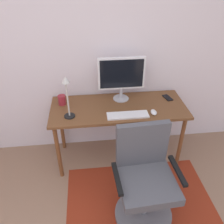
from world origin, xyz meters
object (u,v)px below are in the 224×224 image
(desk, at_px, (118,112))
(coffee_cup, at_px, (62,100))
(office_chair, at_px, (144,184))
(desk_lamp, at_px, (67,93))
(monitor, at_px, (121,75))
(keyboard, at_px, (128,115))
(cell_phone, at_px, (167,98))
(computer_mouse, at_px, (154,112))

(desk, distance_m, coffee_cup, 0.64)
(coffee_cup, relative_size, office_chair, 0.11)
(desk_lamp, bearing_deg, office_chair, -44.69)
(monitor, relative_size, keyboard, 1.19)
(monitor, distance_m, desk_lamp, 0.65)
(office_chair, bearing_deg, monitor, 91.98)
(coffee_cup, xyz_separation_m, office_chair, (0.75, -0.91, -0.40))
(desk, relative_size, coffee_cup, 13.88)
(desk, height_order, office_chair, office_chair)
(desk, height_order, cell_phone, cell_phone)
(desk, bearing_deg, keyboard, -69.76)
(computer_mouse, bearing_deg, office_chair, -109.10)
(computer_mouse, distance_m, coffee_cup, 1.01)
(computer_mouse, height_order, desk_lamp, desk_lamp)
(coffee_cup, bearing_deg, desk_lamp, -70.76)
(desk, height_order, desk_lamp, desk_lamp)
(coffee_cup, distance_m, desk_lamp, 0.35)
(desk, relative_size, monitor, 2.90)
(desk, relative_size, keyboard, 3.45)
(desk, bearing_deg, computer_mouse, -27.24)
(coffee_cup, relative_size, cell_phone, 0.76)
(computer_mouse, height_order, cell_phone, computer_mouse)
(keyboard, distance_m, cell_phone, 0.61)
(monitor, xyz_separation_m, computer_mouse, (0.30, -0.34, -0.28))
(keyboard, bearing_deg, desk_lamp, 174.76)
(keyboard, height_order, computer_mouse, computer_mouse)
(coffee_cup, xyz_separation_m, desk_lamp, (0.09, -0.26, 0.22))
(monitor, height_order, coffee_cup, monitor)
(cell_phone, relative_size, desk_lamp, 0.31)
(keyboard, bearing_deg, cell_phone, 30.75)
(coffee_cup, height_order, cell_phone, coffee_cup)
(cell_phone, xyz_separation_m, office_chair, (-0.46, -0.91, -0.35))
(computer_mouse, bearing_deg, desk, 152.76)
(monitor, distance_m, computer_mouse, 0.53)
(desk, relative_size, office_chair, 1.54)
(desk, distance_m, computer_mouse, 0.40)
(keyboard, bearing_deg, computer_mouse, 2.48)
(desk, xyz_separation_m, office_chair, (0.14, -0.79, -0.27))
(keyboard, height_order, office_chair, office_chair)
(computer_mouse, height_order, office_chair, office_chair)
(keyboard, bearing_deg, monitor, 93.35)
(desk, height_order, keyboard, keyboard)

